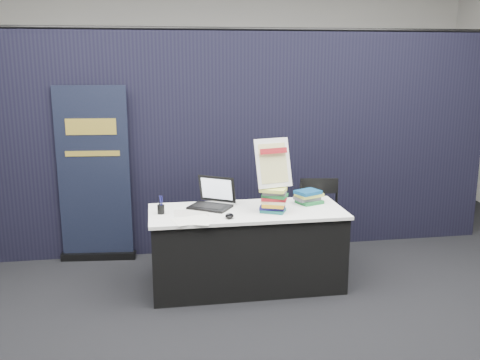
% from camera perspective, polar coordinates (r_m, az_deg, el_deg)
% --- Properties ---
extents(floor, '(8.00, 8.00, 0.00)m').
position_cam_1_polar(floor, '(4.72, 1.91, -13.85)').
color(floor, black).
rests_on(floor, ground).
extents(wall_back, '(8.00, 0.02, 3.50)m').
position_cam_1_polar(wall_back, '(8.18, -3.58, 10.27)').
color(wall_back, beige).
rests_on(wall_back, floor).
extents(drape_partition, '(6.00, 0.08, 2.40)m').
position_cam_1_polar(drape_partition, '(5.87, -1.07, 3.84)').
color(drape_partition, black).
rests_on(drape_partition, floor).
extents(display_table, '(1.80, 0.75, 0.75)m').
position_cam_1_polar(display_table, '(5.07, 0.72, -7.28)').
color(display_table, black).
rests_on(display_table, floor).
extents(laptop, '(0.45, 0.47, 0.28)m').
position_cam_1_polar(laptop, '(5.05, -3.30, -2.15)').
color(laptop, black).
rests_on(laptop, display_table).
extents(mouse, '(0.10, 0.13, 0.04)m').
position_cam_1_polar(mouse, '(4.71, -1.14, -3.84)').
color(mouse, black).
rests_on(mouse, display_table).
extents(brochure_left, '(0.39, 0.32, 0.00)m').
position_cam_1_polar(brochure_left, '(4.66, -5.09, -4.28)').
color(brochure_left, white).
rests_on(brochure_left, display_table).
extents(brochure_mid, '(0.31, 0.26, 0.00)m').
position_cam_1_polar(brochure_mid, '(4.62, -4.77, -4.45)').
color(brochure_mid, white).
rests_on(brochure_mid, display_table).
extents(brochure_right, '(0.32, 0.23, 0.00)m').
position_cam_1_polar(brochure_right, '(4.88, -5.25, -3.50)').
color(brochure_right, silver).
rests_on(brochure_right, display_table).
extents(pen_cup, '(0.08, 0.08, 0.08)m').
position_cam_1_polar(pen_cup, '(4.87, -8.43, -3.12)').
color(pen_cup, black).
rests_on(pen_cup, display_table).
extents(book_stack_tall, '(0.26, 0.23, 0.23)m').
position_cam_1_polar(book_stack_tall, '(4.86, 3.59, -2.15)').
color(book_stack_tall, '#165554').
rests_on(book_stack_tall, display_table).
extents(book_stack_short, '(0.28, 0.25, 0.13)m').
position_cam_1_polar(book_stack_short, '(5.20, 7.30, -1.79)').
color(book_stack_short, '#1B6732').
rests_on(book_stack_short, display_table).
extents(info_sign, '(0.36, 0.20, 0.46)m').
position_cam_1_polar(info_sign, '(4.81, 3.57, 1.77)').
color(info_sign, black).
rests_on(info_sign, book_stack_tall).
extents(pullup_banner, '(0.79, 0.18, 1.85)m').
position_cam_1_polar(pullup_banner, '(5.81, -15.25, -0.51)').
color(pullup_banner, black).
rests_on(pullup_banner, floor).
extents(stacking_chair, '(0.46, 0.47, 0.91)m').
position_cam_1_polar(stacking_chair, '(5.53, 8.81, -4.27)').
color(stacking_chair, black).
rests_on(stacking_chair, floor).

